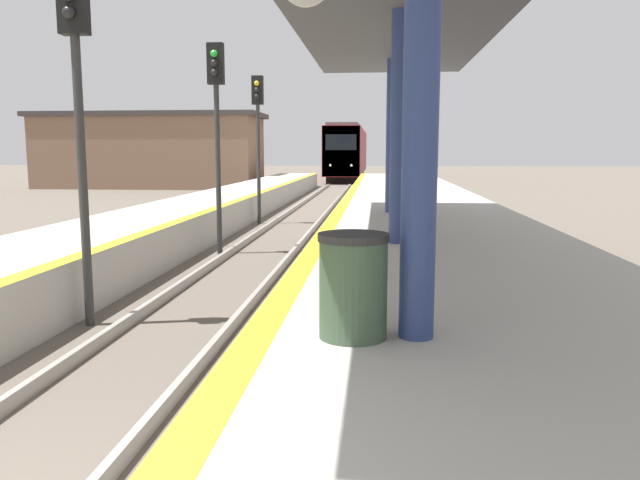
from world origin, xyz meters
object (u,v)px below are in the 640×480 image
Objects in this scene: signal_near at (77,78)px; signal_mid at (217,109)px; train at (348,153)px; trash_bin at (353,286)px; signal_far at (258,122)px.

signal_mid is (0.26, 6.05, 0.00)m from signal_near.
train is 26.54× the size of trash_bin.
train is 47.16m from signal_near.
signal_far is at bearing 103.61° from trash_bin.
signal_mid and signal_far have the same top height.
signal_far is (0.03, 12.11, 0.00)m from signal_near.
trash_bin is (2.43, -50.20, -0.94)m from train.
signal_near reaches higher than train.
signal_far is (-1.25, -35.03, 1.06)m from train.
train is 4.73× the size of signal_far.
signal_mid is at bearing -87.84° from signal_far.
train is at bearing 88.44° from signal_near.
signal_near is 5.61× the size of trash_bin.
signal_far is 5.61× the size of trash_bin.
train is 4.73× the size of signal_near.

